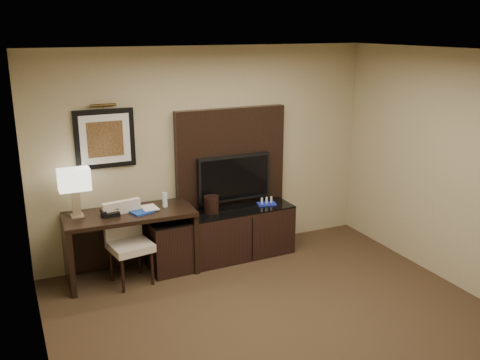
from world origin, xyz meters
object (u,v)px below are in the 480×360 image
desk (131,244)px  tv (234,178)px  desk_phone (110,212)px  table_lamp (75,191)px  minibar_tray (267,201)px  desk_chair (130,246)px  credenza (222,235)px  water_bottle (165,200)px  ice_bucket (211,204)px

desk → tv: tv is taller
tv → desk_phone: bearing=-172.8°
table_lamp → minibar_tray: size_ratio=2.55×
tv → table_lamp: size_ratio=1.64×
tv → table_lamp: table_lamp is taller
desk → desk_chair: bearing=-103.8°
desk_chair → desk_phone: 0.46m
desk_chair → desk_phone: size_ratio=4.99×
credenza → tv: bearing=34.2°
desk_chair → water_bottle: size_ratio=5.30×
desk_chair → table_lamp: 0.88m
water_bottle → desk_phone: bearing=-176.6°
credenza → ice_bucket: (-0.13, 0.01, 0.44)m
minibar_tray → table_lamp: bearing=177.2°
table_lamp → water_bottle: 1.05m
tv → ice_bucket: tv is taller
ice_bucket → desk_chair: bearing=-170.1°
desk → credenza: desk is taller
desk → desk_chair: size_ratio=1.61×
credenza → desk_chair: bearing=-173.1°
desk → ice_bucket: bearing=2.3°
desk → water_bottle: bearing=4.7°
desk_phone → minibar_tray: (2.04, 0.01, -0.16)m
desk_phone → water_bottle: bearing=-1.1°
desk_phone → water_bottle: (0.67, 0.04, 0.04)m
desk → table_lamp: size_ratio=2.48×
desk → water_bottle: water_bottle is taller
table_lamp → tv: bearing=2.3°
desk → desk_phone: size_ratio=8.01×
desk → minibar_tray: 1.84m
desk_chair → water_bottle: water_bottle is taller
tv → water_bottle: size_ratio=5.61×
table_lamp → ice_bucket: 1.66m
desk_phone → desk_chair: bearing=-48.9°
desk → credenza: 1.18m
desk_chair → desk_phone: (-0.17, 0.17, 0.39)m
desk_chair → ice_bucket: bearing=0.6°
credenza → desk_chair: (-1.23, -0.19, 0.14)m
desk_chair → ice_bucket: size_ratio=4.44×
minibar_tray → desk_chair: bearing=-174.6°
tv → water_bottle: bearing=-170.3°
desk → credenza: size_ratio=0.79×
ice_bucket → minibar_tray: (0.78, -0.01, -0.06)m
tv → water_bottle: 1.01m
ice_bucket → tv: bearing=25.1°
ice_bucket → minibar_tray: bearing=-1.0°
credenza → desk_chair: size_ratio=2.02×
water_bottle → table_lamp: bearing=175.1°
tv → water_bottle: (-0.99, -0.17, -0.12)m
desk_chair → table_lamp: bearing=141.4°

